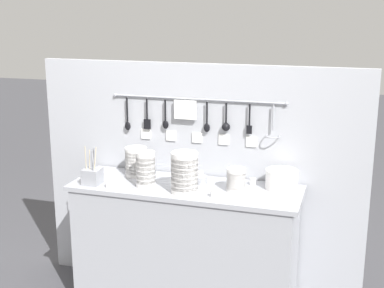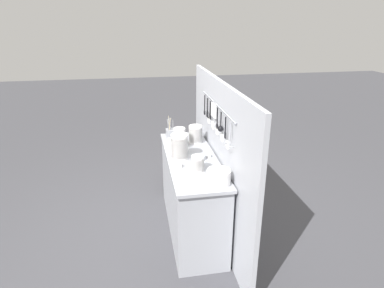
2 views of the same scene
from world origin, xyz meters
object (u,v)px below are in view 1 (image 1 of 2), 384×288
Objects in this scene: bowl_stack_back_corner at (185,173)px; plate_stack at (282,179)px; bowl_stack_nested_right at (136,161)px; bowl_stack_short_front at (146,169)px; cup_front_right at (109,184)px; bowl_stack_tall_left at (236,180)px; steel_mixing_bowl at (200,180)px; cup_by_caddy at (214,194)px; cup_edge_near at (201,175)px; cup_back_right at (253,182)px; cutlery_caddy at (92,176)px.

bowl_stack_back_corner is 0.63m from plate_stack.
bowl_stack_back_corner reaches higher than bowl_stack_nested_right.
bowl_stack_back_corner is 0.28m from bowl_stack_short_front.
cup_front_right is (-0.22, -0.09, -0.09)m from bowl_stack_short_front.
bowl_stack_short_front reaches higher than cup_front_right.
bowl_stack_tall_left is 0.29m from steel_mixing_bowl.
bowl_stack_short_front is 5.16× the size of cup_by_caddy.
bowl_stack_back_corner is 1.74× the size of bowl_stack_tall_left.
cup_front_right is (-0.80, -0.17, -0.05)m from bowl_stack_tall_left.
bowl_stack_back_corner is at bearing -8.06° from bowl_stack_short_front.
cup_edge_near is at bearing 119.23° from cup_by_caddy.
plate_stack reaches higher than steel_mixing_bowl.
bowl_stack_nested_right is 4.39× the size of cup_back_right.
bowl_stack_short_front is 0.87m from plate_stack.
bowl_stack_back_corner is at bearing -99.15° from steel_mixing_bowl.
bowl_stack_tall_left is 0.82m from cup_front_right.
plate_stack reaches higher than cup_front_right.
bowl_stack_tall_left reaches higher than cup_back_right.
cutlery_caddy is (-0.20, -0.26, -0.04)m from bowl_stack_nested_right.
bowl_stack_tall_left reaches higher than plate_stack.
bowl_stack_tall_left reaches higher than cup_front_right.
cup_back_right is at bearing 20.02° from bowl_stack_short_front.
cup_front_right is at bearing -153.79° from steel_mixing_bowl.
steel_mixing_bowl and cup_edge_near have the same top height.
cup_by_caddy is at bearing -60.77° from cup_edge_near.
bowl_stack_tall_left is at bearing 21.94° from bowl_stack_back_corner.
cutlery_caddy is at bearing -163.78° from cup_back_right.
cup_front_right is 0.94m from cup_back_right.
bowl_stack_back_corner reaches higher than cup_edge_near.
plate_stack is at bearing 0.82° from bowl_stack_nested_right.
cup_edge_near is 1.00× the size of cup_front_right.
steel_mixing_bowl is 0.29m from cup_by_caddy.
bowl_stack_short_front reaches higher than bowl_stack_nested_right.
cutlery_caddy reaches higher than cup_back_right.
plate_stack is at bearing 4.25° from steel_mixing_bowl.
bowl_stack_tall_left is 0.30m from plate_stack.
bowl_stack_short_front reaches higher than steel_mixing_bowl.
bowl_stack_tall_left is 3.32× the size of cup_back_right.
bowl_stack_back_corner is 0.33m from bowl_stack_tall_left.
cup_edge_near is at bearing 175.33° from plate_stack.
bowl_stack_back_corner is 1.12× the size of bowl_stack_short_front.
bowl_stack_nested_right is 1.94× the size of steel_mixing_bowl.
steel_mixing_bowl is 0.59m from cup_front_right.
bowl_stack_nested_right is at bearing -179.18° from plate_stack.
cup_edge_near is (0.02, 0.30, -0.11)m from bowl_stack_back_corner.
cutlery_caddy is (-1.20, -0.27, -0.01)m from plate_stack.
steel_mixing_bowl is 0.35m from cup_back_right.
cutlery_caddy reaches higher than steel_mixing_bowl.
bowl_stack_nested_right is 0.85× the size of bowl_stack_short_front.
cutlery_caddy is 5.74× the size of cup_by_caddy.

